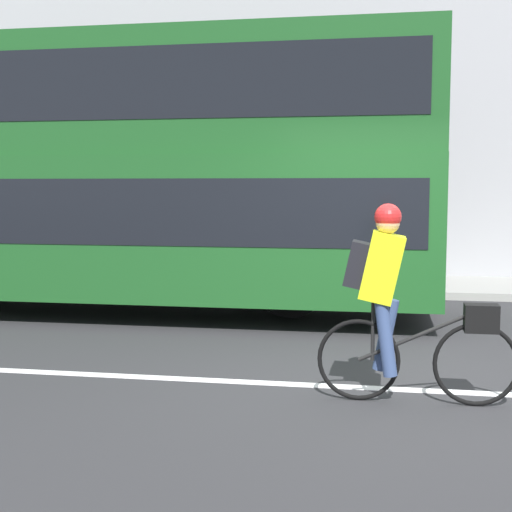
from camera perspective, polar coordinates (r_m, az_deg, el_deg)
ground_plane at (r=6.47m, az=9.47°, el=-10.01°), size 80.00×80.00×0.00m
road_center_line at (r=6.31m, az=9.46°, el=-10.38°), size 50.00×0.14×0.01m
sidewalk_curb at (r=12.30m, az=9.77°, el=-2.32°), size 60.00×2.16×0.12m
building_facade at (r=13.78m, az=10.15°, el=18.71°), size 60.00×0.30×9.76m
bus at (r=10.31m, az=-14.50°, el=7.01°), size 9.95×2.61×3.62m
cyclist_on_bike at (r=5.78m, az=11.14°, el=-3.16°), size 1.58×0.32×1.60m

